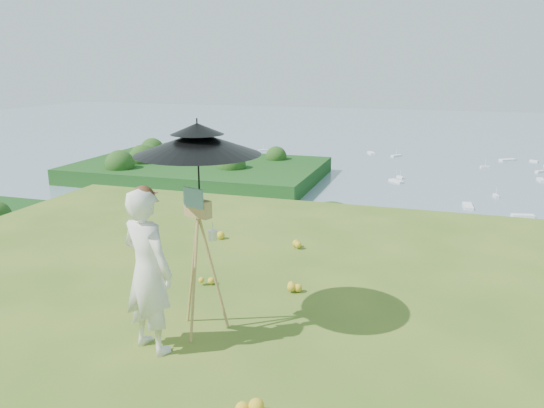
% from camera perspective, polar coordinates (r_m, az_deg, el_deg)
% --- Properties ---
extents(ground, '(14.00, 14.00, 0.00)m').
position_cam_1_polar(ground, '(4.93, 1.57, -20.87)').
color(ground, '#3C631C').
rests_on(ground, ground).
extents(shoreline_tier, '(170.00, 28.00, 8.00)m').
position_cam_1_polar(shoreline_tier, '(87.92, 15.36, -12.02)').
color(shoreline_tier, '#726B5B').
rests_on(shoreline_tier, bay_water).
extents(bay_water, '(700.00, 700.00, 0.00)m').
position_cam_1_polar(bay_water, '(246.63, 17.21, 5.53)').
color(bay_water, slate).
rests_on(bay_water, ground).
extents(peninsula, '(90.00, 60.00, 12.00)m').
position_cam_1_polar(peninsula, '(179.00, -7.91, 4.39)').
color(peninsula, black).
rests_on(peninsula, bay_water).
extents(slope_trees, '(110.00, 50.00, 6.00)m').
position_cam_1_polar(slope_trees, '(42.78, 14.73, -10.43)').
color(slope_trees, '#1C4514').
rests_on(slope_trees, forest_slope).
extents(harbor_town, '(110.00, 22.00, 5.00)m').
position_cam_1_polar(harbor_town, '(85.25, 15.66, -8.11)').
color(harbor_town, white).
rests_on(harbor_town, shoreline_tier).
extents(moored_boats, '(140.00, 140.00, 0.70)m').
position_cam_1_polar(moored_boats, '(169.40, 12.57, 1.98)').
color(moored_boats, white).
rests_on(moored_boats, bay_water).
extents(wildflowers, '(10.00, 10.50, 0.12)m').
position_cam_1_polar(wildflowers, '(5.10, 2.40, -18.74)').
color(wildflowers, gold).
rests_on(wildflowers, ground).
extents(painter, '(0.73, 0.60, 1.73)m').
position_cam_1_polar(painter, '(5.51, -13.22, -7.02)').
color(painter, white).
rests_on(painter, ground).
extents(field_easel, '(0.79, 0.79, 1.64)m').
position_cam_1_polar(field_easel, '(5.80, -7.78, -6.10)').
color(field_easel, '#A47945').
rests_on(field_easel, ground).
extents(sun_umbrella, '(1.61, 1.61, 1.00)m').
position_cam_1_polar(sun_umbrella, '(5.54, -7.92, 3.98)').
color(sun_umbrella, black).
rests_on(sun_umbrella, field_easel).
extents(painter_cap, '(0.31, 0.33, 0.10)m').
position_cam_1_polar(painter_cap, '(5.27, -13.74, 1.23)').
color(painter_cap, '#C86E70').
rests_on(painter_cap, painter).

